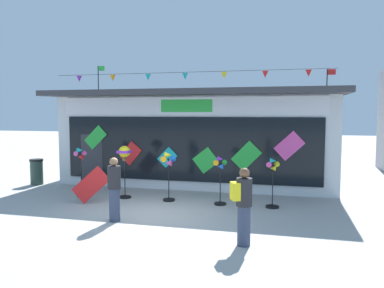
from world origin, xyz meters
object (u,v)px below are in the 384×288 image
at_px(person_near_camera, 114,189).
at_px(trash_bin, 37,172).
at_px(wind_spinner_center_right, 220,175).
at_px(person_mid_plaza, 243,205).
at_px(wind_spinner_left, 125,157).
at_px(wind_spinner_right, 273,179).
at_px(kite_shop_building, 204,135).
at_px(wind_spinner_center_left, 168,169).
at_px(display_kite_on_ground, 91,185).
at_px(wind_spinner_far_left, 80,164).

relative_size(person_near_camera, trash_bin, 1.67).
xyz_separation_m(wind_spinner_center_right, person_mid_plaza, (1.09, -3.39, -0.05)).
bearing_deg(wind_spinner_left, trash_bin, 163.05).
height_order(wind_spinner_left, wind_spinner_right, wind_spinner_left).
distance_m(kite_shop_building, wind_spinner_right, 5.67).
relative_size(wind_spinner_left, wind_spinner_center_left, 1.10).
xyz_separation_m(wind_spinner_center_left, display_kite_on_ground, (-2.28, -0.84, -0.46)).
height_order(wind_spinner_center_right, person_mid_plaza, person_mid_plaza).
bearing_deg(wind_spinner_far_left, trash_bin, 151.48).
distance_m(wind_spinner_far_left, person_near_camera, 3.33).
bearing_deg(wind_spinner_left, display_kite_on_ground, -129.29).
relative_size(wind_spinner_far_left, person_near_camera, 0.99).
xyz_separation_m(wind_spinner_center_right, trash_bin, (-7.60, 1.50, -0.43)).
xyz_separation_m(person_near_camera, trash_bin, (-5.22, 3.89, -0.35)).
distance_m(wind_spinner_center_right, person_near_camera, 3.37).
bearing_deg(trash_bin, person_mid_plaza, -29.36).
distance_m(wind_spinner_far_left, wind_spinner_left, 1.53).
xyz_separation_m(wind_spinner_far_left, wind_spinner_center_left, (3.04, 0.17, -0.09)).
height_order(kite_shop_building, person_mid_plaza, kite_shop_building).
bearing_deg(kite_shop_building, wind_spinner_center_right, -71.59).
bearing_deg(trash_bin, display_kite_on_ground, -31.66).
bearing_deg(person_near_camera, display_kite_on_ground, -148.95).
distance_m(wind_spinner_far_left, wind_spinner_right, 6.31).
xyz_separation_m(wind_spinner_far_left, wind_spinner_center_right, (4.73, 0.06, -0.20)).
distance_m(person_mid_plaza, display_kite_on_ground, 5.73).
bearing_deg(wind_spinner_left, person_near_camera, -71.45).
height_order(kite_shop_building, person_near_camera, kite_shop_building).
bearing_deg(trash_bin, kite_shop_building, 27.51).
xyz_separation_m(wind_spinner_center_right, display_kite_on_ground, (-3.97, -0.74, -0.35)).
height_order(wind_spinner_center_right, wind_spinner_right, wind_spinner_center_right).
distance_m(wind_spinner_far_left, trash_bin, 3.32).
height_order(wind_spinner_far_left, person_near_camera, person_near_camera).
height_order(kite_shop_building, display_kite_on_ground, kite_shop_building).
bearing_deg(wind_spinner_right, person_near_camera, -148.61).
bearing_deg(trash_bin, person_near_camera, -36.68).
bearing_deg(person_mid_plaza, wind_spinner_center_left, 12.71).
height_order(wind_spinner_left, display_kite_on_ground, wind_spinner_left).
relative_size(wind_spinner_left, wind_spinner_center_right, 1.15).
relative_size(wind_spinner_center_left, person_near_camera, 0.94).
bearing_deg(wind_spinner_right, display_kite_on_ground, -172.26).
distance_m(kite_shop_building, display_kite_on_ground, 6.04).
relative_size(wind_spinner_left, display_kite_on_ground, 1.59).
height_order(wind_spinner_left, wind_spinner_center_left, wind_spinner_left).
relative_size(wind_spinner_center_right, person_mid_plaza, 0.90).
height_order(trash_bin, display_kite_on_ground, display_kite_on_ground).
bearing_deg(wind_spinner_center_right, wind_spinner_left, 177.04).
height_order(wind_spinner_far_left, person_mid_plaza, person_mid_plaza).
height_order(person_mid_plaza, display_kite_on_ground, person_mid_plaza).
xyz_separation_m(wind_spinner_far_left, person_mid_plaza, (5.82, -3.33, -0.25)).
relative_size(person_mid_plaza, display_kite_on_ground, 1.53).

